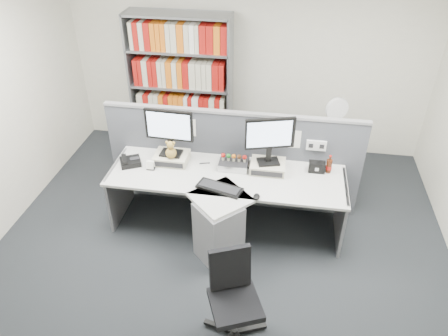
% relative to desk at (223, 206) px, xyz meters
% --- Properties ---
extents(ground, '(5.50, 5.50, 0.00)m').
position_rel_desk_xyz_m(ground, '(0.00, -0.60, -0.46)').
color(ground, '#272A2E').
rests_on(ground, ground).
extents(room_shell, '(5.04, 5.54, 2.72)m').
position_rel_desk_xyz_m(room_shell, '(0.00, -0.60, 1.33)').
color(room_shell, silver).
rests_on(room_shell, ground).
extents(partition, '(3.00, 0.08, 1.27)m').
position_rel_desk_xyz_m(partition, '(0.00, 0.65, 0.19)').
color(partition, '#4B4E55').
rests_on(partition, ground).
extents(desk, '(2.60, 1.20, 0.72)m').
position_rel_desk_xyz_m(desk, '(0.00, 0.00, 0.00)').
color(desk, beige).
rests_on(desk, ground).
extents(monitor_riser_left, '(0.38, 0.31, 0.10)m').
position_rel_desk_xyz_m(monitor_riser_left, '(-0.66, 0.38, 0.31)').
color(monitor_riser_left, beige).
rests_on(monitor_riser_left, desk).
extents(monitor_riser_right, '(0.38, 0.31, 0.10)m').
position_rel_desk_xyz_m(monitor_riser_right, '(0.44, 0.38, 0.31)').
color(monitor_riser_right, beige).
rests_on(monitor_riser_right, desk).
extents(monitor_left, '(0.54, 0.18, 0.55)m').
position_rel_desk_xyz_m(monitor_left, '(-0.66, 0.38, 0.69)').
color(monitor_left, black).
rests_on(monitor_left, monitor_riser_left).
extents(monitor_right, '(0.52, 0.23, 0.54)m').
position_rel_desk_xyz_m(monitor_right, '(0.44, 0.38, 0.69)').
color(monitor_right, black).
rests_on(monitor_right, monitor_riser_right).
extents(desktop_pc, '(0.32, 0.29, 0.08)m').
position_rel_desk_xyz_m(desktop_pc, '(0.06, 0.40, 0.31)').
color(desktop_pc, black).
rests_on(desktop_pc, desk).
extents(figurines, '(0.29, 0.05, 0.09)m').
position_rel_desk_xyz_m(figurines, '(0.06, 0.38, 0.40)').
color(figurines, beige).
rests_on(figurines, desktop_pc).
extents(keyboard, '(0.51, 0.31, 0.03)m').
position_rel_desk_xyz_m(keyboard, '(-0.03, -0.05, 0.28)').
color(keyboard, black).
rests_on(keyboard, desk).
extents(mouse, '(0.07, 0.11, 0.04)m').
position_rel_desk_xyz_m(mouse, '(0.37, -0.14, 0.28)').
color(mouse, black).
rests_on(mouse, desk).
extents(desk_phone, '(0.29, 0.28, 0.10)m').
position_rel_desk_xyz_m(desk_phone, '(-1.11, 0.25, 0.30)').
color(desk_phone, black).
rests_on(desk_phone, desk).
extents(desk_calendar, '(0.09, 0.07, 0.11)m').
position_rel_desk_xyz_m(desk_calendar, '(-0.85, 0.19, 0.31)').
color(desk_calendar, black).
rests_on(desk_calendar, desk).
extents(plush_toy, '(0.12, 0.12, 0.21)m').
position_rel_desk_xyz_m(plush_toy, '(-0.64, 0.31, 0.45)').
color(plush_toy, olive).
rests_on(plush_toy, monitor_riser_left).
extents(speaker, '(0.18, 0.10, 0.12)m').
position_rel_desk_xyz_m(speaker, '(0.97, 0.45, 0.32)').
color(speaker, black).
rests_on(speaker, desk).
extents(cola_bottle, '(0.07, 0.07, 0.21)m').
position_rel_desk_xyz_m(cola_bottle, '(1.10, 0.45, 0.34)').
color(cola_bottle, '#3F190A').
rests_on(cola_bottle, desk).
extents(shelving_unit, '(1.41, 0.40, 2.00)m').
position_rel_desk_xyz_m(shelving_unit, '(-0.90, 1.85, 0.52)').
color(shelving_unit, gray).
rests_on(shelving_unit, ground).
extents(filing_cabinet, '(0.45, 0.61, 0.70)m').
position_rel_desk_xyz_m(filing_cabinet, '(1.20, 1.40, -0.11)').
color(filing_cabinet, gray).
rests_on(filing_cabinet, ground).
extents(desk_fan, '(0.29, 0.18, 0.49)m').
position_rel_desk_xyz_m(desk_fan, '(1.20, 1.40, 0.55)').
color(desk_fan, white).
rests_on(desk_fan, filing_cabinet).
extents(office_chair, '(0.58, 0.57, 0.87)m').
position_rel_desk_xyz_m(office_chair, '(0.28, -1.18, 0.01)').
color(office_chair, silver).
rests_on(office_chair, ground).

